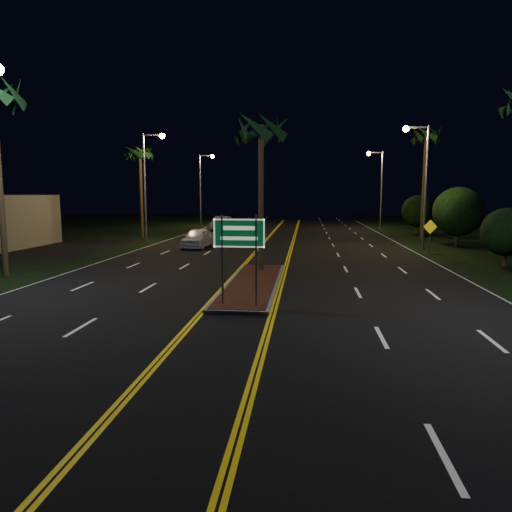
# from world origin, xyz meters

# --- Properties ---
(ground) EXTENTS (120.00, 120.00, 0.00)m
(ground) POSITION_xyz_m (0.00, 0.00, 0.00)
(ground) COLOR black
(ground) RESTS_ON ground
(median_island) EXTENTS (2.25, 10.25, 0.17)m
(median_island) POSITION_xyz_m (0.00, 7.00, 0.08)
(median_island) COLOR gray
(median_island) RESTS_ON ground
(highway_sign) EXTENTS (1.80, 0.08, 3.20)m
(highway_sign) POSITION_xyz_m (0.00, 2.80, 2.40)
(highway_sign) COLOR gray
(highway_sign) RESTS_ON ground
(streetlight_left_mid) EXTENTS (1.91, 0.44, 9.00)m
(streetlight_left_mid) POSITION_xyz_m (-10.61, 24.00, 5.66)
(streetlight_left_mid) COLOR gray
(streetlight_left_mid) RESTS_ON ground
(streetlight_left_far) EXTENTS (1.91, 0.44, 9.00)m
(streetlight_left_far) POSITION_xyz_m (-10.61, 44.00, 5.66)
(streetlight_left_far) COLOR gray
(streetlight_left_far) RESTS_ON ground
(streetlight_right_mid) EXTENTS (1.91, 0.44, 9.00)m
(streetlight_right_mid) POSITION_xyz_m (10.61, 22.00, 5.66)
(streetlight_right_mid) COLOR gray
(streetlight_right_mid) RESTS_ON ground
(streetlight_right_far) EXTENTS (1.91, 0.44, 9.00)m
(streetlight_right_far) POSITION_xyz_m (10.61, 42.00, 5.66)
(streetlight_right_far) COLOR gray
(streetlight_right_far) RESTS_ON ground
(palm_median) EXTENTS (2.40, 2.40, 8.30)m
(palm_median) POSITION_xyz_m (0.00, 10.50, 7.28)
(palm_median) COLOR #382819
(palm_median) RESTS_ON ground
(palm_left_far) EXTENTS (2.40, 2.40, 8.80)m
(palm_left_far) POSITION_xyz_m (-12.80, 28.00, 7.75)
(palm_left_far) COLOR #382819
(palm_left_far) RESTS_ON ground
(palm_right_far) EXTENTS (2.40, 2.40, 10.30)m
(palm_right_far) POSITION_xyz_m (12.80, 30.00, 9.14)
(palm_right_far) COLOR #382819
(palm_right_far) RESTS_ON ground
(shrub_near) EXTENTS (2.70, 2.70, 3.30)m
(shrub_near) POSITION_xyz_m (13.50, 14.00, 1.95)
(shrub_near) COLOR #382819
(shrub_near) RESTS_ON ground
(shrub_mid) EXTENTS (3.78, 3.78, 4.62)m
(shrub_mid) POSITION_xyz_m (14.00, 24.00, 2.73)
(shrub_mid) COLOR #382819
(shrub_mid) RESTS_ON ground
(shrub_far) EXTENTS (3.24, 3.24, 3.96)m
(shrub_far) POSITION_xyz_m (13.80, 36.00, 2.34)
(shrub_far) COLOR #382819
(shrub_far) RESTS_ON ground
(car_near) EXTENTS (2.55, 5.31, 1.73)m
(car_near) POSITION_xyz_m (-5.93, 21.20, 0.86)
(car_near) COLOR white
(car_near) RESTS_ON ground
(car_far) EXTENTS (2.74, 5.60, 1.81)m
(car_far) POSITION_xyz_m (-7.33, 38.65, 0.91)
(car_far) COLOR silver
(car_far) RESTS_ON ground
(warning_sign) EXTENTS (0.96, 0.24, 2.33)m
(warning_sign) POSITION_xyz_m (10.80, 19.48, 1.50)
(warning_sign) COLOR gray
(warning_sign) RESTS_ON ground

